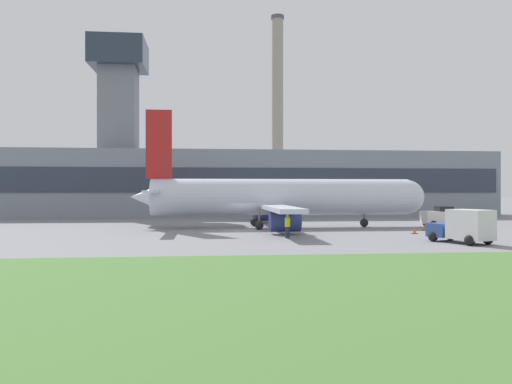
% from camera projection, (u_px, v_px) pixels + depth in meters
% --- Properties ---
extents(ground_plane, '(400.00, 400.00, 0.00)m').
position_uv_depth(ground_plane, '(245.00, 230.00, 45.15)').
color(ground_plane, gray).
extents(terminal_building, '(75.41, 13.21, 25.07)m').
position_uv_depth(terminal_building, '(222.00, 179.00, 72.50)').
color(terminal_building, gray).
rests_on(terminal_building, ground_plane).
extents(smokestack_left, '(2.64, 2.64, 38.88)m').
position_uv_depth(smokestack_left, '(277.00, 112.00, 100.26)').
color(smokestack_left, gray).
rests_on(smokestack_left, ground_plane).
extents(airplane, '(28.85, 27.45, 11.30)m').
position_uv_depth(airplane, '(278.00, 198.00, 48.58)').
color(airplane, silver).
rests_on(airplane, ground_plane).
extents(pushback_tug, '(4.21, 2.79, 2.05)m').
position_uv_depth(pushback_tug, '(444.00, 218.00, 49.38)').
color(pushback_tug, white).
rests_on(pushback_tug, ground_plane).
extents(baggage_truck, '(3.43, 4.80, 2.32)m').
position_uv_depth(baggage_truck, '(464.00, 227.00, 33.87)').
color(baggage_truck, '#2D4C93').
rests_on(baggage_truck, ground_plane).
extents(ground_crew_person, '(0.53, 0.53, 1.79)m').
position_uv_depth(ground_crew_person, '(287.00, 226.00, 37.60)').
color(ground_crew_person, '#23283D').
rests_on(ground_crew_person, ground_plane).
extents(traffic_cone_near_nose, '(0.48, 0.48, 0.54)m').
position_uv_depth(traffic_cone_near_nose, '(414.00, 231.00, 41.67)').
color(traffic_cone_near_nose, black).
rests_on(traffic_cone_near_nose, ground_plane).
extents(traffic_cone_wingtip, '(0.53, 0.53, 0.70)m').
position_uv_depth(traffic_cone_wingtip, '(426.00, 227.00, 45.03)').
color(traffic_cone_wingtip, black).
rests_on(traffic_cone_wingtip, ground_plane).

